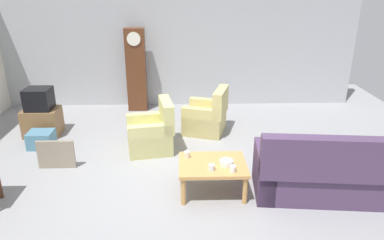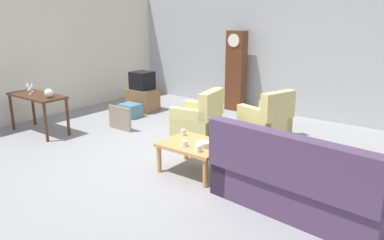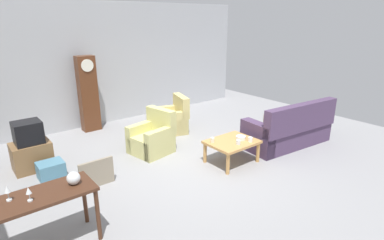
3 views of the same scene
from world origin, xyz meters
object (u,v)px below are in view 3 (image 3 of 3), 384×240
(tv_crt, at_px, (28,132))
(cup_blue_rimmed, at_px, (238,142))
(cup_white_porcelain, at_px, (250,139))
(couch_floral, at_px, (289,130))
(coffee_table_wood, at_px, (232,144))
(framed_picture_leaning, at_px, (97,173))
(armchair_olive_far, at_px, (171,120))
(storage_box_blue, at_px, (51,170))
(console_table_dark, at_px, (39,204))
(cup_cream_tall, at_px, (212,140))
(wine_glass_short, at_px, (29,192))
(glass_dome_cloche, at_px, (73,178))
(armchair_olive_near, at_px, (152,139))
(grandfather_clock, at_px, (88,94))
(bowl_white_stacked, at_px, (241,138))
(tv_stand_cabinet, at_px, (32,156))

(tv_crt, distance_m, cup_blue_rimmed, 3.96)
(tv_crt, relative_size, cup_white_porcelain, 5.10)
(couch_floral, distance_m, coffee_table_wood, 1.67)
(framed_picture_leaning, bearing_deg, armchair_olive_far, 29.29)
(storage_box_blue, bearing_deg, console_table_dark, -107.11)
(tv_crt, xyz_separation_m, cup_cream_tall, (2.84, -1.99, -0.24))
(console_table_dark, xyz_separation_m, wine_glass_short, (-0.10, -0.07, 0.23))
(cup_cream_tall, bearing_deg, glass_dome_cloche, -169.89)
(armchair_olive_near, bearing_deg, grandfather_clock, 102.77)
(armchair_olive_far, distance_m, storage_box_blue, 3.17)
(armchair_olive_far, height_order, bowl_white_stacked, armchair_olive_far)
(grandfather_clock, bearing_deg, bowl_white_stacked, -65.68)
(storage_box_blue, distance_m, bowl_white_stacked, 3.63)
(armchair_olive_near, height_order, storage_box_blue, armchair_olive_near)
(armchair_olive_far, xyz_separation_m, cup_white_porcelain, (0.18, -2.46, 0.20))
(cup_blue_rimmed, distance_m, bowl_white_stacked, 0.26)
(tv_stand_cabinet, relative_size, tv_crt, 1.42)
(tv_crt, xyz_separation_m, bowl_white_stacked, (3.39, -2.22, -0.25))
(armchair_olive_far, relative_size, wine_glass_short, 5.46)
(armchair_olive_near, distance_m, grandfather_clock, 2.35)
(framed_picture_leaning, xyz_separation_m, cup_white_porcelain, (2.74, -1.03, 0.26))
(coffee_table_wood, xyz_separation_m, framed_picture_leaning, (-2.49, 0.77, -0.15))
(grandfather_clock, height_order, framed_picture_leaning, grandfather_clock)
(coffee_table_wood, xyz_separation_m, grandfather_clock, (-1.47, 3.62, 0.57))
(grandfather_clock, distance_m, cup_blue_rimmed, 4.11)
(armchair_olive_near, xyz_separation_m, tv_stand_cabinet, (-2.23, 0.75, -0.04))
(wine_glass_short, bearing_deg, cup_cream_tall, 9.73)
(armchair_olive_far, height_order, storage_box_blue, armchair_olive_far)
(couch_floral, distance_m, storage_box_blue, 5.01)
(armchair_olive_near, height_order, framed_picture_leaning, armchair_olive_near)
(wine_glass_short, bearing_deg, glass_dome_cloche, 7.72)
(console_table_dark, xyz_separation_m, tv_crt, (0.41, 2.49, 0.09))
(armchair_olive_near, height_order, bowl_white_stacked, armchair_olive_near)
(grandfather_clock, relative_size, tv_stand_cabinet, 2.80)
(console_table_dark, xyz_separation_m, cup_cream_tall, (3.25, 0.50, -0.15))
(console_table_dark, relative_size, cup_blue_rimmed, 15.17)
(armchair_olive_far, xyz_separation_m, tv_crt, (-3.27, -0.04, 0.44))
(armchair_olive_far, xyz_separation_m, framed_picture_leaning, (-2.56, -1.44, -0.06))
(armchair_olive_far, xyz_separation_m, grandfather_clock, (-1.55, 1.41, 0.65))
(couch_floral, bearing_deg, storage_box_blue, 159.45)
(armchair_olive_far, bearing_deg, glass_dome_cloche, -142.13)
(tv_stand_cabinet, distance_m, wine_glass_short, 2.69)
(couch_floral, xyz_separation_m, cup_white_porcelain, (-1.41, -0.07, 0.15))
(couch_floral, height_order, wine_glass_short, couch_floral)
(framed_picture_leaning, distance_m, storage_box_blue, 0.97)
(glass_dome_cloche, height_order, cup_blue_rimmed, glass_dome_cloche)
(coffee_table_wood, xyz_separation_m, storage_box_blue, (-3.03, 1.58, -0.24))
(armchair_olive_near, xyz_separation_m, cup_blue_rimmed, (0.94, -1.62, 0.20))
(grandfather_clock, height_order, glass_dome_cloche, grandfather_clock)
(coffee_table_wood, bearing_deg, storage_box_blue, 152.49)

